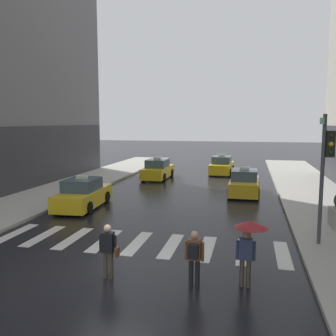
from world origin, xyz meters
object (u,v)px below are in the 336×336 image
at_px(taxi_third, 158,170).
at_px(taxi_fourth, 222,166).
at_px(pedestrian_with_backpack, 194,255).
at_px(pedestrian_with_umbrella, 249,235).
at_px(taxi_lead, 83,195).
at_px(taxi_second, 244,183).
at_px(pedestrian_with_handbag, 108,248).
at_px(traffic_light_pole, 326,161).

xyz_separation_m(taxi_third, taxi_fourth, (4.98, 3.99, 0.00)).
distance_m(taxi_third, taxi_fourth, 6.39).
relative_size(taxi_fourth, pedestrian_with_backpack, 2.79).
bearing_deg(pedestrian_with_backpack, pedestrian_with_umbrella, 14.97).
distance_m(taxi_lead, taxi_third, 11.02).
bearing_deg(taxi_lead, pedestrian_with_umbrella, -41.39).
distance_m(taxi_second, pedestrian_with_handbag, 14.37).
xyz_separation_m(pedestrian_with_umbrella, pedestrian_with_backpack, (-1.48, -0.40, -0.54)).
height_order(taxi_third, pedestrian_with_backpack, taxi_third).
bearing_deg(traffic_light_pole, pedestrian_with_backpack, -133.54).
bearing_deg(pedestrian_with_handbag, pedestrian_with_backpack, -1.60).
height_order(traffic_light_pole, pedestrian_with_handbag, traffic_light_pole).
distance_m(taxi_lead, taxi_fourth, 16.23).
xyz_separation_m(taxi_lead, pedestrian_with_umbrella, (8.90, -7.84, 0.79)).
xyz_separation_m(taxi_fourth, pedestrian_with_handbag, (-1.55, -23.09, 0.21)).
relative_size(taxi_second, taxi_fourth, 0.99).
distance_m(taxi_second, taxi_third, 8.85).
bearing_deg(taxi_third, taxi_fourth, 38.68).
bearing_deg(taxi_second, taxi_third, 143.89).
height_order(taxi_third, pedestrian_with_handbag, taxi_third).
xyz_separation_m(traffic_light_pole, pedestrian_with_umbrella, (-2.65, -3.95, -1.74)).
bearing_deg(taxi_fourth, pedestrian_with_backpack, -87.42).
bearing_deg(taxi_third, pedestrian_with_umbrella, -68.21).
distance_m(taxi_second, pedestrian_with_umbrella, 13.59).
distance_m(pedestrian_with_umbrella, pedestrian_with_handbag, 4.12).
bearing_deg(taxi_fourth, traffic_light_pole, -74.63).
distance_m(traffic_light_pole, pedestrian_with_backpack, 6.41).
bearing_deg(taxi_fourth, taxi_second, -76.77).
bearing_deg(traffic_light_pole, pedestrian_with_umbrella, -123.87).
bearing_deg(pedestrian_with_umbrella, taxi_second, 91.51).
xyz_separation_m(taxi_lead, pedestrian_with_handbag, (4.83, -8.17, 0.21)).
height_order(taxi_second, pedestrian_with_umbrella, pedestrian_with_umbrella).
bearing_deg(taxi_third, traffic_light_pole, -55.58).
relative_size(taxi_lead, pedestrian_with_backpack, 2.81).
bearing_deg(pedestrian_with_umbrella, traffic_light_pole, 56.13).
xyz_separation_m(traffic_light_pole, taxi_lead, (-11.55, 3.89, -2.53)).
height_order(traffic_light_pole, taxi_lead, traffic_light_pole).
bearing_deg(taxi_lead, traffic_light_pole, -18.63).
bearing_deg(taxi_lead, pedestrian_with_handbag, -59.38).
xyz_separation_m(taxi_lead, taxi_third, (1.39, 10.93, 0.00)).
bearing_deg(taxi_lead, taxi_third, 82.73).
height_order(pedestrian_with_umbrella, pedestrian_with_handbag, pedestrian_with_umbrella).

